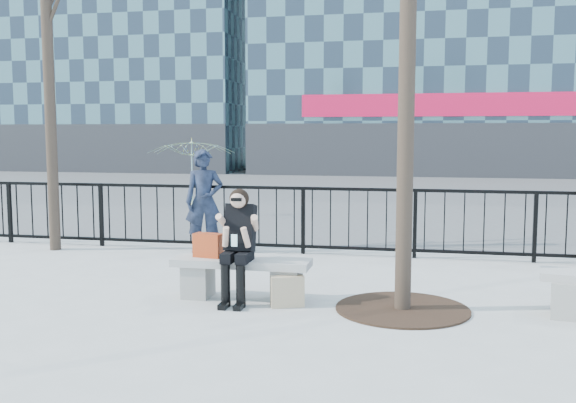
# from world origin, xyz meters

# --- Properties ---
(ground) EXTENTS (120.00, 120.00, 0.00)m
(ground) POSITION_xyz_m (0.00, 0.00, 0.00)
(ground) COLOR #9C9C97
(ground) RESTS_ON ground
(street_surface) EXTENTS (60.00, 23.00, 0.01)m
(street_surface) POSITION_xyz_m (0.00, 15.00, 0.00)
(street_surface) COLOR #474747
(street_surface) RESTS_ON ground
(railing) EXTENTS (14.00, 0.06, 1.10)m
(railing) POSITION_xyz_m (0.00, 3.00, 0.55)
(railing) COLOR black
(railing) RESTS_ON ground
(tree_grate) EXTENTS (1.50, 1.50, 0.02)m
(tree_grate) POSITION_xyz_m (1.90, -0.10, 0.01)
(tree_grate) COLOR black
(tree_grate) RESTS_ON ground
(bench_main) EXTENTS (1.65, 0.46, 0.49)m
(bench_main) POSITION_xyz_m (0.00, 0.00, 0.30)
(bench_main) COLOR slate
(bench_main) RESTS_ON ground
(seated_woman) EXTENTS (0.50, 0.64, 1.34)m
(seated_woman) POSITION_xyz_m (0.00, -0.16, 0.67)
(seated_woman) COLOR black
(seated_woman) RESTS_ON ground
(handbag) EXTENTS (0.37, 0.23, 0.29)m
(handbag) POSITION_xyz_m (-0.42, 0.02, 0.63)
(handbag) COLOR #B33A16
(handbag) RESTS_ON bench_main
(shopping_bag) EXTENTS (0.40, 0.27, 0.36)m
(shopping_bag) POSITION_xyz_m (0.61, -0.23, 0.18)
(shopping_bag) COLOR #C3AE8A
(shopping_bag) RESTS_ON ground
(standing_man) EXTENTS (0.73, 0.61, 1.71)m
(standing_man) POSITION_xyz_m (-1.43, 2.80, 0.86)
(standing_man) COLOR black
(standing_man) RESTS_ON ground
(vendor_umbrella) EXTENTS (2.46, 2.49, 1.86)m
(vendor_umbrella) POSITION_xyz_m (-3.24, 7.14, 0.93)
(vendor_umbrella) COLOR yellow
(vendor_umbrella) RESTS_ON ground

